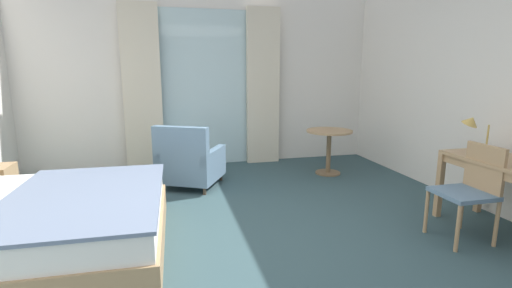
# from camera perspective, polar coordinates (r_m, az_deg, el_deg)

# --- Properties ---
(ground) EXTENTS (6.38, 6.93, 0.10)m
(ground) POSITION_cam_1_polar(r_m,az_deg,el_deg) (3.48, -1.85, -16.40)
(ground) COLOR #334C51
(wall_back) EXTENTS (5.98, 0.12, 2.89)m
(wall_back) POSITION_cam_1_polar(r_m,az_deg,el_deg) (6.25, -8.15, 10.11)
(wall_back) COLOR silver
(wall_back) RESTS_ON ground
(balcony_glass_door) EXTENTS (1.52, 0.02, 2.55)m
(balcony_glass_door) POSITION_cam_1_polar(r_m,az_deg,el_deg) (6.18, -8.07, 8.49)
(balcony_glass_door) COLOR silver
(balcony_glass_door) RESTS_ON ground
(curtain_panel_left) EXTENTS (0.59, 0.10, 2.60)m
(curtain_panel_left) POSITION_cam_1_polar(r_m,az_deg,el_deg) (6.05, -17.35, 8.27)
(curtain_panel_left) COLOR beige
(curtain_panel_left) RESTS_ON ground
(curtain_panel_right) EXTENTS (0.56, 0.10, 2.60)m
(curtain_panel_right) POSITION_cam_1_polar(r_m,az_deg,el_deg) (6.25, 1.10, 8.86)
(curtain_panel_right) COLOR beige
(curtain_panel_right) RESTS_ON ground
(bed) EXTENTS (2.05, 1.92, 1.01)m
(bed) POSITION_cam_1_polar(r_m,az_deg,el_deg) (3.71, -30.86, -10.73)
(bed) COLOR tan
(bed) RESTS_ON ground
(desk_chair) EXTENTS (0.45, 0.45, 0.91)m
(desk_chair) POSITION_cam_1_polar(r_m,az_deg,el_deg) (3.95, 30.55, -5.77)
(desk_chair) COLOR slate
(desk_chair) RESTS_ON ground
(desk_lamp) EXTENTS (0.25, 0.32, 0.40)m
(desk_lamp) POSITION_cam_1_polar(r_m,az_deg,el_deg) (4.38, 30.94, 2.27)
(desk_lamp) COLOR tan
(desk_lamp) RESTS_ON writing_desk
(armchair_by_window) EXTENTS (1.01, 1.02, 0.88)m
(armchair_by_window) POSITION_cam_1_polar(r_m,az_deg,el_deg) (5.05, -10.34, -2.97)
(armchair_by_window) COLOR slate
(armchair_by_window) RESTS_ON ground
(round_cafe_table) EXTENTS (0.70, 0.70, 0.68)m
(round_cafe_table) POSITION_cam_1_polar(r_m,az_deg,el_deg) (5.70, 11.34, 0.40)
(round_cafe_table) COLOR tan
(round_cafe_table) RESTS_ON ground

